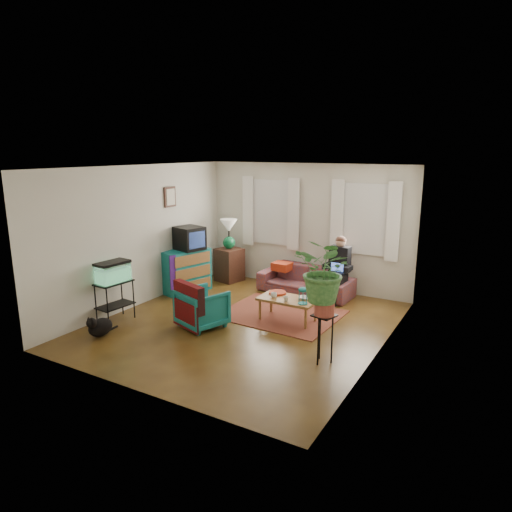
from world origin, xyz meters
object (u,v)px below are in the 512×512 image
Objects in this scene: coffee_table at (288,309)px; plant_stand at (323,339)px; aquarium_stand at (115,301)px; armchair at (202,306)px; sofa at (306,276)px; dresser at (186,271)px; side_table at (229,265)px.

plant_stand reaches higher than coffee_table.
aquarium_stand is 0.98× the size of armchair.
coffee_table is at bearing -73.92° from sofa.
coffee_table is (2.55, -0.46, -0.24)m from dresser.
coffee_table is at bearing 34.64° from aquarium_stand.
sofa reaches higher than aquarium_stand.
dresser is at bearing 94.68° from aquarium_stand.
armchair is at bearing 173.80° from plant_stand.
sofa is 1.59m from coffee_table.
side_table is 1.06× the size of aquarium_stand.
side_table is 1.05× the size of plant_stand.
aquarium_stand is 0.99× the size of plant_stand.
sofa reaches higher than side_table.
coffee_table is (2.56, 1.46, -0.14)m from aquarium_stand.
plant_stand is at bearing 9.50° from aquarium_stand.
aquarium_stand is at bearing -74.64° from dresser.
coffee_table is (2.21, -1.57, -0.16)m from side_table.
coffee_table is 1.41× the size of plant_stand.
dresser is (-0.34, -1.11, 0.07)m from side_table.
plant_stand is at bearing -8.29° from dresser.
side_table is 3.05m from aquarium_stand.
side_table reaches higher than plant_stand.
aquarium_stand is at bearing -175.48° from plant_stand.
plant_stand is at bearing -58.37° from sofa.
side_table is 2.72m from armchair.
side_table is at bearing -47.73° from armchair.
aquarium_stand is at bearing -96.60° from side_table.
armchair is at bearing -28.29° from dresser.
armchair is (1.45, 0.53, 0.01)m from aquarium_stand.
sofa is at bearing 118.34° from plant_stand.
sofa is 2.61× the size of side_table.
armchair is at bearing -66.29° from side_table.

